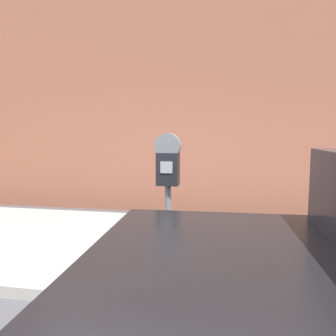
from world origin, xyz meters
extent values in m
cube|color=#9E9B96|center=(0.00, 2.20, 0.06)|extent=(24.00, 2.80, 0.12)
cube|color=#935642|center=(0.00, 4.39, 2.83)|extent=(24.00, 0.30, 5.67)
cylinder|color=slate|center=(-0.05, 1.15, 0.58)|extent=(0.06, 0.06, 0.93)
cube|color=black|center=(-0.05, 1.15, 1.19)|extent=(0.20, 0.15, 0.29)
cube|color=gray|center=(-0.05, 1.07, 1.22)|extent=(0.11, 0.01, 0.10)
cylinder|color=slate|center=(-0.05, 1.15, 1.40)|extent=(0.23, 0.12, 0.23)
cylinder|color=black|center=(0.68, 0.49, 0.36)|extent=(0.72, 0.25, 0.71)
camera|label=1|loc=(0.48, -1.74, 1.53)|focal=35.00mm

